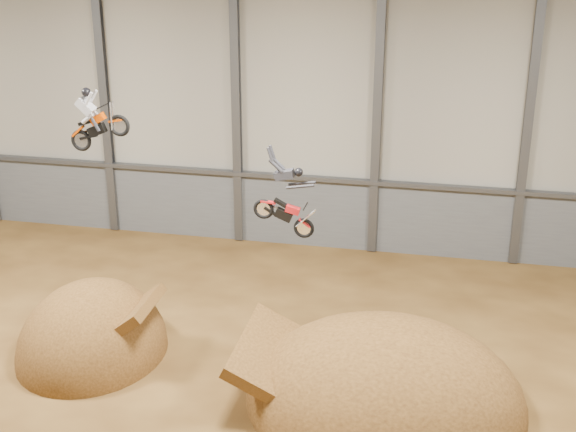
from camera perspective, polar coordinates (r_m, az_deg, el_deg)
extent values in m
plane|color=#482E13|center=(27.20, -4.86, -14.35)|extent=(40.00, 40.00, 0.00)
cube|color=#9F9B8D|center=(37.72, 1.32, 7.83)|extent=(40.00, 0.10, 14.00)
cube|color=#5A5D62|center=(39.20, 1.23, 0.31)|extent=(39.80, 0.18, 3.50)
cube|color=#47494F|center=(38.45, 1.21, 2.74)|extent=(39.80, 0.35, 0.20)
cube|color=#47494F|center=(40.53, -12.92, 8.25)|extent=(0.40, 0.36, 13.90)
cube|color=#47494F|center=(38.27, -3.69, 7.99)|extent=(0.40, 0.36, 13.90)
cube|color=#47494F|center=(37.08, 6.37, 7.46)|extent=(0.40, 0.36, 13.90)
cube|color=#47494F|center=(37.07, 16.74, 6.68)|extent=(0.40, 0.36, 13.90)
ellipsoid|color=#442911|center=(31.62, -13.65, -9.37)|extent=(5.49, 6.34, 5.49)
ellipsoid|color=#442911|center=(28.15, 6.85, -13.07)|extent=(9.49, 8.40, 5.48)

